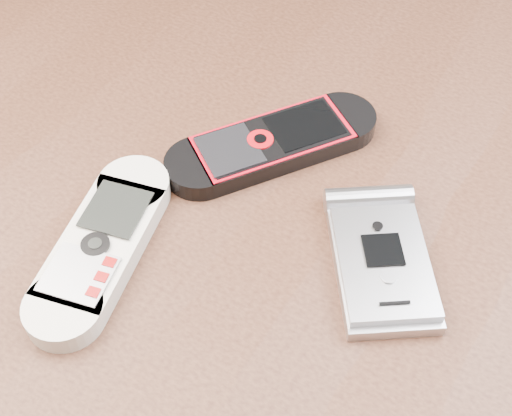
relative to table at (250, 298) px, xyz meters
The scene contains 4 objects.
table is the anchor object (origin of this frame).
nokia_white 0.15m from the table, 130.87° to the right, with size 0.05×0.15×0.02m, color silver.
nokia_black_red 0.13m from the table, 104.96° to the left, with size 0.05×0.16×0.02m, color black.
motorola_razr 0.15m from the table, ahead, with size 0.06×0.11×0.02m, color #B8B8BD.
Camera 1 is at (0.15, -0.25, 1.12)m, focal length 50.00 mm.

